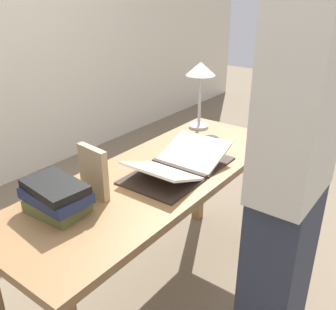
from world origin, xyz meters
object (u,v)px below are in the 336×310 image
Objects in this scene: coffee_mug at (210,145)px; person_reader at (290,182)px; book_stack_tall at (56,197)px; book_standing_upright at (94,172)px; reading_lamp at (200,75)px; open_book at (179,165)px.

coffee_mug is 0.66m from person_reader.
book_standing_upright reaches higher than book_stack_tall.
coffee_mug is (0.66, -0.14, -0.07)m from book_standing_upright.
person_reader reaches higher than book_stack_tall.
person_reader is at bearing -123.86° from coffee_mug.
person_reader reaches higher than coffee_mug.
reading_lamp is 0.22× the size of person_reader.
book_standing_upright is 0.12× the size of person_reader.
person_reader is (0.30, -0.68, 0.05)m from book_standing_upright.
coffee_mug is at bearing -6.63° from book_standing_upright.
person_reader reaches higher than reading_lamp.
coffee_mug is (0.84, -0.17, -0.02)m from book_stack_tall.
open_book is 1.40× the size of reading_lamp.
book_standing_upright is at bearing 159.18° from open_book.
book_stack_tall is at bearing 178.15° from book_standing_upright.
reading_lamp is 3.69× the size of coffee_mug.
book_stack_tall is 2.44× the size of coffee_mug.
book_stack_tall is 0.85m from coffee_mug.
open_book is 2.59× the size of book_standing_upright.
reading_lamp is at bearing 4.14° from book_stack_tall.
book_standing_upright is (-0.39, 0.14, 0.08)m from open_book.
book_standing_upright is at bearing -66.24° from person_reader.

